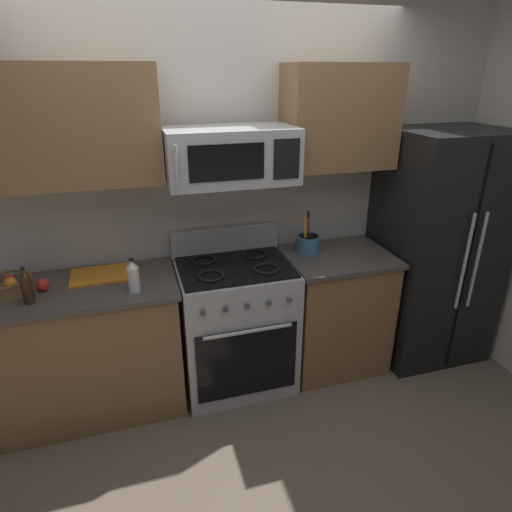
% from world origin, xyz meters
% --- Properties ---
extents(ground_plane, '(16.00, 16.00, 0.00)m').
position_xyz_m(ground_plane, '(0.00, 0.00, 0.00)').
color(ground_plane, '#6B5B4C').
extents(wall_back, '(8.00, 0.10, 2.60)m').
position_xyz_m(wall_back, '(0.00, 1.02, 1.30)').
color(wall_back, beige).
rests_on(wall_back, ground).
extents(counter_left, '(1.14, 0.61, 0.91)m').
position_xyz_m(counter_left, '(-0.96, 0.65, 0.46)').
color(counter_left, olive).
rests_on(counter_left, ground).
extents(range_oven, '(0.76, 0.65, 1.09)m').
position_xyz_m(range_oven, '(-0.00, 0.65, 0.47)').
color(range_oven, '#B2B5BA').
rests_on(range_oven, ground).
extents(counter_right, '(0.74, 0.61, 0.91)m').
position_xyz_m(counter_right, '(0.76, 0.65, 0.46)').
color(counter_right, olive).
rests_on(counter_right, ground).
extents(refrigerator, '(0.81, 0.72, 1.75)m').
position_xyz_m(refrigerator, '(1.56, 0.63, 0.87)').
color(refrigerator, black).
rests_on(refrigerator, ground).
extents(microwave, '(0.79, 0.44, 0.33)m').
position_xyz_m(microwave, '(-0.00, 0.68, 1.64)').
color(microwave, '#B2B5BA').
extents(upper_cabinets_left, '(1.13, 0.34, 0.66)m').
position_xyz_m(upper_cabinets_left, '(-0.97, 0.80, 1.83)').
color(upper_cabinets_left, olive).
extents(upper_cabinets_right, '(0.73, 0.34, 0.66)m').
position_xyz_m(upper_cabinets_right, '(0.77, 0.80, 1.83)').
color(upper_cabinets_right, olive).
extents(utensil_crock, '(0.17, 0.17, 0.30)m').
position_xyz_m(utensil_crock, '(0.57, 0.77, 0.98)').
color(utensil_crock, teal).
rests_on(utensil_crock, counter_right).
extents(fruit_basket, '(0.26, 0.26, 0.11)m').
position_xyz_m(fruit_basket, '(-1.35, 0.69, 0.96)').
color(fruit_basket, brown).
rests_on(fruit_basket, counter_left).
extents(apple_loose, '(0.08, 0.08, 0.08)m').
position_xyz_m(apple_loose, '(-1.17, 0.65, 0.95)').
color(apple_loose, red).
rests_on(apple_loose, counter_left).
extents(cutting_board, '(0.38, 0.28, 0.02)m').
position_xyz_m(cutting_board, '(-0.84, 0.77, 0.92)').
color(cutting_board, orange).
rests_on(cutting_board, counter_left).
extents(bottle_soy, '(0.06, 0.06, 0.22)m').
position_xyz_m(bottle_soy, '(-1.22, 0.52, 1.01)').
color(bottle_soy, '#382314').
rests_on(bottle_soy, counter_left).
extents(bottle_vinegar, '(0.07, 0.07, 0.21)m').
position_xyz_m(bottle_vinegar, '(-0.64, 0.49, 1.01)').
color(bottle_vinegar, silver).
rests_on(bottle_vinegar, counter_left).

